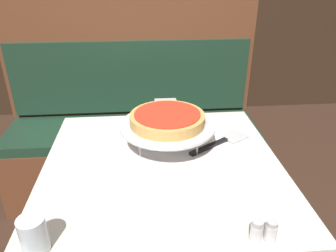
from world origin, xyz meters
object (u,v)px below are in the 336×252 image
object	(u,v)px
napkin_holder	(166,109)
salt_shaker	(256,231)
pizza_pan_stand	(167,126)
deep_dish_pizza	(167,119)
pepper_shaker	(271,231)
pizza_server	(219,142)
dining_table_front	(163,188)
booth_bench	(134,141)
water_glass_near	(34,235)
dining_table_rear	(144,67)
condiment_caddy	(149,51)

from	to	relation	value
napkin_holder	salt_shaker	bearing A→B (deg)	-77.12
pizza_pan_stand	deep_dish_pizza	world-z (taller)	deep_dish_pizza
pepper_shaker	napkin_holder	distance (m)	0.81
pizza_pan_stand	pizza_server	xyz separation A→B (m)	(0.21, 0.01, -0.09)
dining_table_front	deep_dish_pizza	distance (m)	0.26
pepper_shaker	deep_dish_pizza	bearing A→B (deg)	114.68
booth_bench	water_glass_near	size ratio (longest dim) A/B	15.62
booth_bench	pizza_server	distance (m)	0.92
water_glass_near	napkin_holder	size ratio (longest dim) A/B	1.00
dining_table_rear	pepper_shaker	xyz separation A→B (m)	(0.30, -2.00, 0.14)
salt_shaker	pepper_shaker	world-z (taller)	salt_shaker
napkin_holder	deep_dish_pizza	bearing A→B (deg)	-93.05
deep_dish_pizza	condiment_caddy	distance (m)	1.41
pizza_pan_stand	deep_dish_pizza	distance (m)	0.03
pepper_shaker	pizza_pan_stand	bearing A→B (deg)	114.68
pizza_pan_stand	water_glass_near	size ratio (longest dim) A/B	3.70
pizza_server	water_glass_near	world-z (taller)	water_glass_near
booth_bench	napkin_holder	bearing A→B (deg)	-70.42
water_glass_near	salt_shaker	size ratio (longest dim) A/B	1.50
pizza_pan_stand	condiment_caddy	world-z (taller)	condiment_caddy
deep_dish_pizza	napkin_holder	size ratio (longest dim) A/B	2.86
booth_bench	salt_shaker	xyz separation A→B (m)	(0.35, -1.26, 0.42)
pizza_pan_stand	napkin_holder	world-z (taller)	pizza_pan_stand
dining_table_front	water_glass_near	world-z (taller)	water_glass_near
dining_table_rear	booth_bench	world-z (taller)	booth_bench
deep_dish_pizza	pizza_server	size ratio (longest dim) A/B	1.06
dining_table_front	pizza_pan_stand	distance (m)	0.24
dining_table_front	napkin_holder	world-z (taller)	napkin_holder
booth_bench	pizza_server	size ratio (longest dim) A/B	5.77
pizza_server	napkin_holder	world-z (taller)	napkin_holder
salt_shaker	condiment_caddy	size ratio (longest dim) A/B	0.39
pizza_server	salt_shaker	world-z (taller)	salt_shaker
booth_bench	pizza_pan_stand	bearing A→B (deg)	-78.23
pizza_pan_stand	pizza_server	bearing A→B (deg)	3.82
condiment_caddy	pizza_server	bearing A→B (deg)	-80.14
pizza_pan_stand	condiment_caddy	xyz separation A→B (m)	(-0.03, 1.41, -0.06)
napkin_holder	condiment_caddy	world-z (taller)	condiment_caddy
water_glass_near	napkin_holder	distance (m)	0.85
dining_table_front	pizza_pan_stand	xyz separation A→B (m)	(0.03, 0.12, 0.20)
water_glass_near	booth_bench	bearing A→B (deg)	79.92
pizza_server	salt_shaker	size ratio (longest dim) A/B	4.08
pizza_pan_stand	napkin_holder	xyz separation A→B (m)	(0.01, 0.27, -0.05)
condiment_caddy	water_glass_near	bearing A→B (deg)	-100.48
deep_dish_pizza	salt_shaker	distance (m)	0.55
dining_table_rear	deep_dish_pizza	size ratio (longest dim) A/B	2.57
napkin_holder	pepper_shaker	bearing A→B (deg)	-74.40
deep_dish_pizza	salt_shaker	size ratio (longest dim) A/B	4.31
pizza_pan_stand	pepper_shaker	xyz separation A→B (m)	(0.23, -0.50, -0.06)
deep_dish_pizza	salt_shaker	xyz separation A→B (m)	(0.19, -0.50, -0.09)
pizza_pan_stand	deep_dish_pizza	xyz separation A→B (m)	(0.00, -0.00, 0.03)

